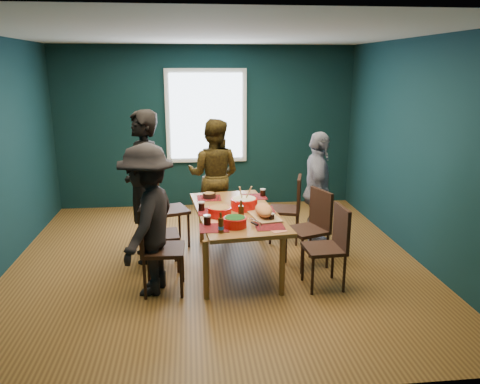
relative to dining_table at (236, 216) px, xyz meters
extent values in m
cube|color=olive|center=(-0.24, 0.14, -0.63)|extent=(5.00, 5.00, 0.01)
cube|color=silver|center=(-0.24, 0.14, 2.08)|extent=(5.00, 5.00, 0.01)
cube|color=#0D292D|center=(2.26, 0.14, 0.73)|extent=(0.01, 5.00, 2.70)
cube|color=#0D292D|center=(-0.24, 2.64, 0.73)|extent=(5.00, 0.01, 2.70)
cube|color=#0D292D|center=(-0.24, -2.36, 0.73)|extent=(5.00, 0.01, 2.70)
cube|color=white|center=(-0.24, 2.61, 0.93)|extent=(1.35, 0.06, 1.55)
cube|color=brown|center=(0.00, 0.00, 0.04)|extent=(1.09, 1.90, 0.05)
cylinder|color=brown|center=(-0.40, -0.83, -0.30)|extent=(0.06, 0.06, 0.64)
cylinder|color=brown|center=(0.40, -0.83, -0.30)|extent=(0.06, 0.06, 0.64)
cylinder|color=brown|center=(-0.40, 0.83, -0.30)|extent=(0.06, 0.06, 0.64)
cylinder|color=brown|center=(0.40, 0.83, -0.30)|extent=(0.06, 0.06, 0.64)
cube|color=black|center=(-0.82, 0.77, -0.14)|extent=(0.58, 0.58, 0.04)
cube|color=black|center=(-1.02, 0.70, 0.13)|extent=(0.19, 0.44, 0.50)
cylinder|color=black|center=(-0.94, 0.52, -0.39)|extent=(0.03, 0.03, 0.47)
cylinder|color=black|center=(-0.58, 0.65, -0.39)|extent=(0.03, 0.03, 0.47)
cylinder|color=black|center=(-1.07, 0.89, -0.39)|extent=(0.03, 0.03, 0.47)
cylinder|color=black|center=(-0.70, 1.01, -0.39)|extent=(0.03, 0.03, 0.47)
cube|color=black|center=(-0.89, -0.01, -0.20)|extent=(0.44, 0.44, 0.04)
cube|color=black|center=(-1.07, -0.03, 0.04)|extent=(0.08, 0.40, 0.43)
cylinder|color=black|center=(-1.04, -0.20, -0.42)|extent=(0.03, 0.03, 0.41)
cylinder|color=black|center=(-0.70, -0.16, -0.42)|extent=(0.03, 0.03, 0.41)
cylinder|color=black|center=(-1.08, 0.14, -0.42)|extent=(0.03, 0.03, 0.41)
cylinder|color=black|center=(-0.74, 0.18, -0.42)|extent=(0.03, 0.03, 0.41)
cube|color=black|center=(-0.84, -0.60, -0.16)|extent=(0.45, 0.45, 0.04)
cube|color=black|center=(-1.04, -0.59, 0.10)|extent=(0.05, 0.44, 0.48)
cylinder|color=black|center=(-1.03, -0.78, -0.40)|extent=(0.03, 0.03, 0.45)
cylinder|color=black|center=(-0.66, -0.79, -0.40)|extent=(0.03, 0.03, 0.45)
cylinder|color=black|center=(-1.02, -0.41, -0.40)|extent=(0.03, 0.03, 0.45)
cylinder|color=black|center=(-0.65, -0.42, -0.40)|extent=(0.03, 0.03, 0.45)
cube|color=black|center=(0.75, 0.76, -0.18)|extent=(0.51, 0.51, 0.04)
cube|color=black|center=(0.93, 0.71, 0.07)|extent=(0.15, 0.41, 0.45)
cylinder|color=black|center=(0.53, 0.64, -0.41)|extent=(0.03, 0.03, 0.42)
cylinder|color=black|center=(0.87, 0.54, -0.41)|extent=(0.03, 0.03, 0.42)
cylinder|color=black|center=(0.62, 0.98, -0.41)|extent=(0.03, 0.03, 0.42)
cylinder|color=black|center=(0.96, 0.88, -0.41)|extent=(0.03, 0.03, 0.42)
cube|color=black|center=(0.84, -0.11, -0.17)|extent=(0.54, 0.54, 0.04)
cube|color=black|center=(1.02, -0.05, 0.08)|extent=(0.18, 0.41, 0.46)
cylinder|color=black|center=(0.73, -0.34, -0.41)|extent=(0.03, 0.03, 0.43)
cylinder|color=black|center=(1.07, -0.22, -0.41)|extent=(0.03, 0.03, 0.43)
cylinder|color=black|center=(0.61, 0.00, -0.41)|extent=(0.03, 0.03, 0.43)
cylinder|color=black|center=(0.95, 0.12, -0.41)|extent=(0.03, 0.03, 0.43)
cube|color=black|center=(0.89, -0.68, -0.18)|extent=(0.43, 0.43, 0.04)
cube|color=black|center=(1.07, -0.67, 0.06)|extent=(0.06, 0.41, 0.45)
cylinder|color=black|center=(0.72, -0.87, -0.41)|extent=(0.03, 0.03, 0.42)
cylinder|color=black|center=(1.07, -0.85, -0.41)|extent=(0.03, 0.03, 0.42)
cylinder|color=black|center=(0.70, -0.52, -0.41)|extent=(0.03, 0.03, 0.42)
cylinder|color=black|center=(1.05, -0.50, -0.41)|extent=(0.03, 0.03, 0.42)
imported|color=black|center=(-1.10, 0.32, 0.31)|extent=(0.58, 0.76, 1.86)
imported|color=black|center=(-0.19, 1.34, 0.20)|extent=(0.95, 0.84, 1.64)
imported|color=white|center=(1.11, 0.45, 0.15)|extent=(0.53, 0.96, 1.56)
imported|color=black|center=(-0.98, -0.59, 0.18)|extent=(0.86, 1.16, 1.60)
cylinder|color=red|center=(-0.21, -0.19, 0.12)|extent=(0.27, 0.27, 0.11)
cylinder|color=olive|center=(-0.21, -0.19, 0.17)|extent=(0.23, 0.23, 0.02)
cylinder|color=red|center=(0.10, 0.07, 0.13)|extent=(0.32, 0.32, 0.13)
cylinder|color=beige|center=(0.10, 0.07, 0.19)|extent=(0.29, 0.29, 0.02)
cylinder|color=tan|center=(0.14, 0.07, 0.24)|extent=(0.09, 0.18, 0.26)
cylinder|color=tan|center=(0.07, 0.07, 0.24)|extent=(0.08, 0.18, 0.26)
cylinder|color=red|center=(-0.07, -0.57, 0.12)|extent=(0.25, 0.25, 0.11)
cylinder|color=#134F18|center=(-0.07, -0.57, 0.16)|extent=(0.22, 0.22, 0.02)
cube|color=tan|center=(0.29, -0.26, 0.08)|extent=(0.36, 0.57, 0.02)
ellipsoid|color=#D5834C|center=(0.29, -0.26, 0.15)|extent=(0.27, 0.45, 0.12)
cube|color=#BBBAC1|center=(0.16, -0.48, 0.09)|extent=(0.12, 0.20, 0.00)
cylinder|color=black|center=(0.14, -0.59, 0.10)|extent=(0.07, 0.11, 0.02)
sphere|color=#1D5313|center=(0.29, -0.38, 0.15)|extent=(0.04, 0.04, 0.04)
sphere|color=#1D5313|center=(0.29, -0.26, 0.15)|extent=(0.04, 0.04, 0.04)
sphere|color=#1D5313|center=(0.29, -0.15, 0.15)|extent=(0.04, 0.04, 0.04)
cylinder|color=black|center=(-0.30, 0.60, 0.10)|extent=(0.17, 0.17, 0.07)
cylinder|color=olive|center=(-0.30, 0.60, 0.13)|extent=(0.14, 0.14, 0.02)
cylinder|color=#43240C|center=(-0.23, -0.73, 0.14)|extent=(0.06, 0.06, 0.16)
cylinder|color=#43240C|center=(-0.23, -0.73, 0.25)|extent=(0.02, 0.02, 0.06)
cylinder|color=#1754A2|center=(-0.23, -0.73, 0.12)|extent=(0.06, 0.06, 0.03)
cylinder|color=#43240C|center=(0.02, -0.38, 0.15)|extent=(0.06, 0.06, 0.18)
cylinder|color=#43240C|center=(0.02, -0.38, 0.28)|extent=(0.03, 0.03, 0.07)
cylinder|color=black|center=(-0.36, -0.48, 0.12)|extent=(0.08, 0.08, 0.11)
cylinder|color=silver|center=(-0.36, -0.48, 0.17)|extent=(0.08, 0.08, 0.02)
cylinder|color=black|center=(0.35, -0.41, 0.11)|extent=(0.06, 0.06, 0.09)
cylinder|color=silver|center=(0.35, -0.41, 0.15)|extent=(0.06, 0.06, 0.01)
cylinder|color=black|center=(0.41, 0.61, 0.11)|extent=(0.07, 0.07, 0.10)
cylinder|color=silver|center=(0.41, 0.61, 0.16)|extent=(0.07, 0.07, 0.01)
cylinder|color=black|center=(-0.41, 0.05, 0.12)|extent=(0.07, 0.07, 0.11)
cylinder|color=silver|center=(-0.41, 0.05, 0.17)|extent=(0.08, 0.08, 0.02)
cube|color=#DC7C5C|center=(0.36, 0.09, 0.07)|extent=(0.18, 0.18, 0.00)
cube|color=#DC7C5C|center=(-0.31, -0.39, 0.07)|extent=(0.15, 0.15, 0.00)
cube|color=#DC7C5C|center=(0.36, -0.73, 0.07)|extent=(0.20, 0.20, 0.00)
camera|label=1|loc=(-0.53, -5.28, 1.72)|focal=35.00mm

